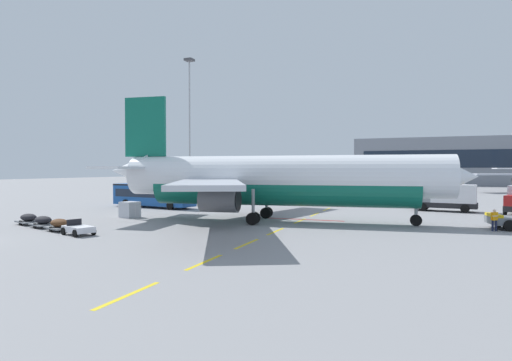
# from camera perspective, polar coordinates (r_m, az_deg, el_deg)

# --- Properties ---
(apron_paint_markings) EXTENTS (8.00, 93.40, 0.01)m
(apron_paint_markings) POSITION_cam_1_polar(r_m,az_deg,el_deg) (56.63, 10.03, -3.50)
(apron_paint_markings) COLOR yellow
(apron_paint_markings) RESTS_ON ground
(airliner_foreground) EXTENTS (34.82, 34.42, 12.20)m
(airliner_foreground) POSITION_cam_1_polar(r_m,az_deg,el_deg) (40.22, 2.53, 0.12)
(airliner_foreground) COLOR white
(airliner_foreground) RESTS_ON ground
(apron_shuttle_bus) EXTENTS (12.31, 4.74, 3.00)m
(apron_shuttle_bus) POSITION_cam_1_polar(r_m,az_deg,el_deg) (56.88, -13.46, -1.73)
(apron_shuttle_bus) COLOR #194C99
(apron_shuttle_bus) RESTS_ON ground
(fuel_service_truck) EXTENTS (7.27, 3.43, 3.14)m
(fuel_service_truck) POSITION_cam_1_polar(r_m,az_deg,el_deg) (54.94, 23.97, -2.04)
(fuel_service_truck) COLOR black
(fuel_service_truck) RESTS_ON ground
(baggage_train) EXTENTS (11.40, 5.37, 1.14)m
(baggage_train) POSITION_cam_1_polar(r_m,az_deg,el_deg) (38.99, -25.54, -5.10)
(baggage_train) COLOR silver
(baggage_train) RESTS_ON ground
(ground_crew_worker) EXTENTS (0.58, 0.52, 1.75)m
(ground_crew_worker) POSITION_cam_1_polar(r_m,az_deg,el_deg) (39.06, 29.09, -4.44)
(ground_crew_worker) COLOR #191E38
(ground_crew_worker) RESTS_ON ground
(uld_cargo_container) EXTENTS (1.89, 1.86, 1.60)m
(uld_cargo_container) POSITION_cam_1_polar(r_m,az_deg,el_deg) (45.80, -16.40, -3.72)
(uld_cargo_container) COLOR #B7BCC6
(uld_cargo_container) RESTS_ON ground
(apron_light_mast_near) EXTENTS (1.80, 1.80, 28.87)m
(apron_light_mast_near) POSITION_cam_1_polar(r_m,az_deg,el_deg) (95.47, -8.82, 9.14)
(apron_light_mast_near) COLOR slate
(apron_light_mast_near) RESTS_ON ground
(terminal_satellite) EXTENTS (74.87, 21.31, 16.15)m
(terminal_satellite) POSITION_cam_1_polar(r_m,az_deg,el_deg) (149.66, 27.81, 2.23)
(terminal_satellite) COLOR gray
(terminal_satellite) RESTS_ON ground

